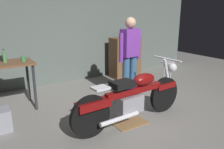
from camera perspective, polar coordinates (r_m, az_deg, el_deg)
ground_plane at (r=3.94m, az=5.93°, el=-11.41°), size 12.00×12.00×0.00m
back_wall at (r=5.97m, az=-10.93°, el=13.02°), size 8.00×0.12×3.10m
motorcycle at (r=3.71m, az=5.20°, el=-5.54°), size 2.19×0.60×1.00m
person_standing at (r=4.76m, az=4.48°, el=5.12°), size 0.57×0.26×1.67m
shop_stool at (r=5.56m, az=13.72°, el=1.74°), size 0.32×0.32×0.64m
wooden_dresser at (r=6.33m, az=3.28°, el=4.26°), size 0.80×0.47×1.10m
drip_tray at (r=3.87m, az=4.33°, el=-11.85°), size 0.56×0.40×0.01m
mug_black_matte at (r=4.67m, az=-25.95°, el=3.66°), size 0.12×0.09×0.09m
mug_green_speckled at (r=4.46m, az=-21.28°, el=3.71°), size 0.11×0.08×0.10m
bottle at (r=4.47m, az=-25.32°, el=3.94°), size 0.06×0.06×0.24m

